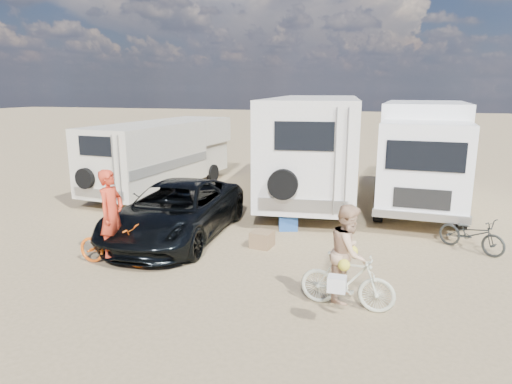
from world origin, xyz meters
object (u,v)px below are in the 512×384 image
(rv_left, at_px, (162,157))
(cooler, at_px, (288,223))
(rv_main, at_px, (314,148))
(bike_woman, at_px, (347,281))
(bike_man, at_px, (114,245))
(rider_man, at_px, (112,222))
(box_truck, at_px, (422,157))
(crate, at_px, (262,239))
(rider_woman, at_px, (348,262))
(dark_suv, at_px, (176,211))
(bike_parked, at_px, (471,234))

(rv_left, relative_size, cooler, 14.06)
(rv_main, height_order, bike_woman, rv_main)
(rv_left, height_order, bike_man, rv_left)
(rider_man, bearing_deg, box_truck, -42.61)
(rv_left, distance_m, crate, 7.28)
(rider_woman, bearing_deg, bike_woman, 0.00)
(rv_left, bearing_deg, dark_suv, -53.55)
(dark_suv, distance_m, cooler, 3.01)
(bike_woman, height_order, rider_woman, rider_woman)
(rv_main, bearing_deg, bike_parked, -50.30)
(bike_parked, bearing_deg, crate, 138.49)
(rv_left, distance_m, bike_parked, 10.73)
(cooler, distance_m, crate, 1.53)
(rider_man, xyz_separation_m, rider_woman, (5.01, -0.50, -0.12))
(rv_left, height_order, crate, rv_left)
(rv_main, xyz_separation_m, box_truck, (3.51, -0.48, -0.07))
(bike_parked, bearing_deg, bike_woman, -179.18)
(crate, bearing_deg, box_truck, 53.52)
(bike_woman, height_order, bike_parked, bike_woman)
(rider_woman, bearing_deg, box_truck, -5.64)
(rv_main, xyz_separation_m, rider_woman, (2.05, -8.08, -0.88))
(rv_left, bearing_deg, rider_woman, -39.77)
(dark_suv, distance_m, bike_man, 2.15)
(dark_suv, xyz_separation_m, rider_woman, (4.58, -2.59, 0.13))
(box_truck, relative_size, crate, 13.87)
(rv_main, xyz_separation_m, bike_parked, (4.52, -4.34, -1.31))
(bike_woman, xyz_separation_m, rider_woman, (0.00, 0.00, 0.34))
(crate, bearing_deg, bike_parked, 14.26)
(rider_man, bearing_deg, cooler, -40.61)
(rv_main, height_order, dark_suv, rv_main)
(rv_left, bearing_deg, rider_man, -65.00)
(bike_woman, bearing_deg, rider_woman, 0.00)
(rider_man, xyz_separation_m, bike_parked, (7.48, 3.25, -0.54))
(bike_parked, bearing_deg, rider_woman, -179.18)
(rv_main, xyz_separation_m, crate, (-0.23, -5.55, -1.53))
(cooler, bearing_deg, rider_man, -147.78)
(box_truck, height_order, rider_man, box_truck)
(bike_woman, distance_m, rider_woman, 0.34)
(rider_man, bearing_deg, bike_man, -0.00)
(bike_parked, bearing_deg, rider_man, 147.70)
(box_truck, xyz_separation_m, dark_suv, (-6.04, -5.01, -0.95))
(box_truck, bearing_deg, rider_man, -130.36)
(rider_man, relative_size, rider_woman, 1.15)
(rider_woman, relative_size, bike_parked, 1.06)
(rv_main, relative_size, rv_left, 1.24)
(box_truck, height_order, bike_parked, box_truck)
(rv_left, bearing_deg, crate, -38.05)
(rv_main, bearing_deg, dark_suv, -121.23)
(box_truck, height_order, bike_man, box_truck)
(bike_woman, xyz_separation_m, crate, (-2.28, 2.54, -0.30))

